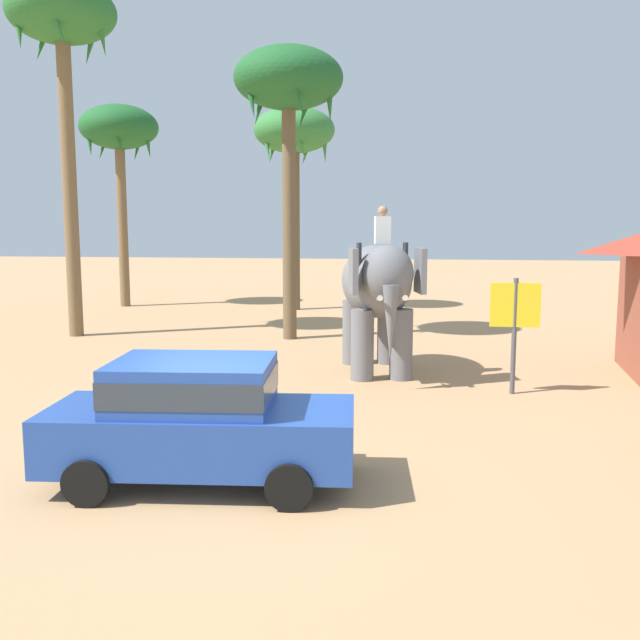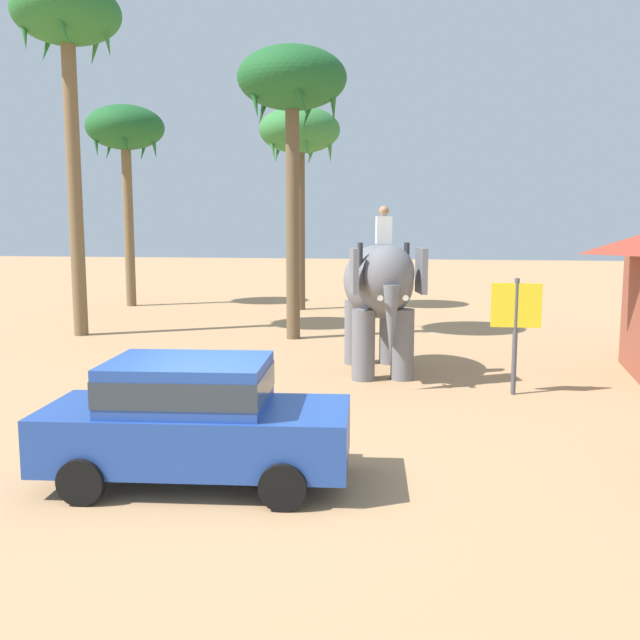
# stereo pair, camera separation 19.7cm
# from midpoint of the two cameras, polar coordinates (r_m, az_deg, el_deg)

# --- Properties ---
(ground_plane) EXTENTS (120.00, 120.00, 0.00)m
(ground_plane) POSITION_cam_midpoint_polar(r_m,az_deg,el_deg) (10.07, -8.48, -12.70)
(ground_plane) COLOR tan
(car_sedan_foreground) EXTENTS (4.23, 2.14, 1.70)m
(car_sedan_foreground) POSITION_cam_midpoint_polar(r_m,az_deg,el_deg) (9.78, -10.32, -7.65)
(car_sedan_foreground) COLOR #23479E
(car_sedan_foreground) RESTS_ON ground
(elephant_with_mahout) EXTENTS (2.27, 4.01, 3.88)m
(elephant_with_mahout) POSITION_cam_midpoint_polar(r_m,az_deg,el_deg) (16.51, 4.32, 2.50)
(elephant_with_mahout) COLOR slate
(elephant_with_mahout) RESTS_ON ground
(palm_tree_behind_elephant) EXTENTS (3.20, 3.20, 8.03)m
(palm_tree_behind_elephant) POSITION_cam_midpoint_polar(r_m,az_deg,el_deg) (28.95, -2.27, 14.55)
(palm_tree_behind_elephant) COLOR brown
(palm_tree_behind_elephant) RESTS_ON ground
(palm_tree_near_hut) EXTENTS (3.20, 3.20, 10.58)m
(palm_tree_near_hut) POSITION_cam_midpoint_polar(r_m,az_deg,el_deg) (24.00, -20.22, 21.17)
(palm_tree_near_hut) COLOR brown
(palm_tree_near_hut) RESTS_ON ground
(palm_tree_left_of_road) EXTENTS (3.20, 3.20, 8.59)m
(palm_tree_left_of_road) POSITION_cam_midpoint_polar(r_m,az_deg,el_deg) (21.79, -2.82, 18.13)
(palm_tree_left_of_road) COLOR brown
(palm_tree_left_of_road) RESTS_ON ground
(palm_tree_far_back) EXTENTS (3.20, 3.20, 8.30)m
(palm_tree_far_back) POSITION_cam_midpoint_polar(r_m,az_deg,el_deg) (31.28, -15.99, 14.22)
(palm_tree_far_back) COLOR brown
(palm_tree_far_back) RESTS_ON ground
(signboard_yellow) EXTENTS (1.00, 0.10, 2.40)m
(signboard_yellow) POSITION_cam_midpoint_polar(r_m,az_deg,el_deg) (15.00, 15.01, 0.55)
(signboard_yellow) COLOR #4C4C51
(signboard_yellow) RESTS_ON ground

